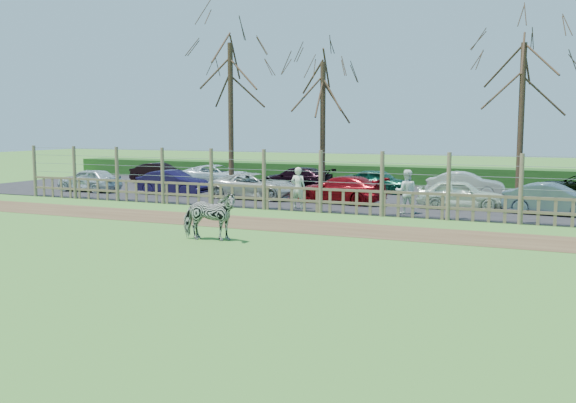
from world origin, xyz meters
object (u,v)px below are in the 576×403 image
at_px(car_1, 173,183).
at_px(car_3, 340,190).
at_px(car_7, 160,173).
at_px(visitor_a, 298,188).
at_px(car_11, 465,185).
at_px(car_2, 255,186).
at_px(car_4, 460,194).
at_px(car_0, 89,180).
at_px(tree_right, 523,84).
at_px(tree_left, 230,82).
at_px(visitor_b, 406,192).
at_px(car_8, 217,175).
at_px(car_10, 379,181).
at_px(zebra, 209,216).
at_px(tree_mid, 323,96).
at_px(car_5, 553,199).
at_px(car_9, 296,179).

distance_m(car_1, car_3, 8.79).
height_order(car_1, car_7, same).
relative_size(visitor_a, car_11, 0.47).
xyz_separation_m(car_2, car_4, (9.44, 0.15, 0.00)).
bearing_deg(car_0, tree_right, 100.90).
relative_size(tree_left, car_2, 1.82).
relative_size(visitor_b, car_8, 0.40).
height_order(car_3, car_10, same).
relative_size(tree_left, tree_right, 1.07).
height_order(tree_right, zebra, tree_right).
relative_size(tree_mid, car_11, 1.87).
bearing_deg(car_11, car_2, 113.63).
bearing_deg(car_1, car_7, 40.92).
relative_size(car_5, car_8, 0.84).
distance_m(tree_mid, car_9, 5.40).
relative_size(tree_right, car_1, 2.02).
xyz_separation_m(tree_left, car_1, (-2.55, -1.40, -4.98)).
distance_m(visitor_a, car_9, 7.91).
distance_m(car_1, car_9, 6.62).
distance_m(car_1, car_10, 10.43).
bearing_deg(car_11, tree_mid, 106.08).
bearing_deg(zebra, visitor_a, -8.34).
bearing_deg(car_10, visitor_b, -148.61).
distance_m(tree_left, zebra, 13.84).
relative_size(car_0, car_2, 0.82).
bearing_deg(car_4, zebra, 146.19).
relative_size(visitor_b, car_0, 0.49).
bearing_deg(car_8, car_4, -109.00).
distance_m(tree_right, car_11, 5.57).
height_order(visitor_b, car_11, visitor_b).
distance_m(visitor_a, car_4, 6.73).
bearing_deg(car_7, car_9, -88.92).
bearing_deg(car_7, zebra, -138.46).
height_order(visitor_b, car_3, visitor_b).
height_order(tree_left, car_10, tree_left).
bearing_deg(tree_mid, car_1, -161.22).
height_order(visitor_a, car_3, visitor_a).
distance_m(tree_right, car_3, 9.06).
height_order(car_8, car_10, same).
xyz_separation_m(tree_right, visitor_a, (-8.22, -5.39, -4.34)).
distance_m(car_0, car_5, 22.46).
bearing_deg(car_1, car_4, -88.83).
bearing_deg(car_10, car_3, -176.08).
height_order(car_2, car_8, same).
bearing_deg(car_9, car_11, 94.42).
distance_m(tree_left, car_11, 12.51).
bearing_deg(car_4, car_1, 86.00).
bearing_deg(car_0, zebra, 54.92).
height_order(tree_mid, tree_right, tree_right).
height_order(car_1, car_2, same).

